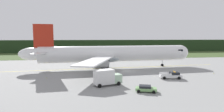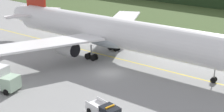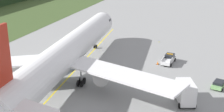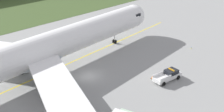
% 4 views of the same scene
% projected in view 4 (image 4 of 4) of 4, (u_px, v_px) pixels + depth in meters
% --- Properties ---
extents(ground, '(320.00, 320.00, 0.00)m').
position_uv_depth(ground, '(88.00, 76.00, 51.59)').
color(ground, gray).
extents(taxiway_centerline_main, '(79.14, 6.41, 0.01)m').
position_uv_depth(taxiway_centerline_main, '(51.00, 71.00, 53.35)').
color(taxiway_centerline_main, yellow).
rests_on(taxiway_centerline_main, ground).
extents(airliner, '(59.98, 44.87, 15.08)m').
position_uv_depth(airliner, '(46.00, 49.00, 50.84)').
color(airliner, white).
rests_on(airliner, ground).
extents(ops_pickup_truck, '(5.85, 2.83, 1.94)m').
position_uv_depth(ops_pickup_truck, '(168.00, 75.00, 50.02)').
color(ops_pickup_truck, silver).
rests_on(ops_pickup_truck, ground).
extents(apron_cone, '(0.62, 0.62, 0.78)m').
position_uv_depth(apron_cone, '(153.00, 77.00, 50.56)').
color(apron_cone, black).
rests_on(apron_cone, ground).
extents(taxiway_edge_light_east, '(0.12, 0.12, 0.47)m').
position_uv_depth(taxiway_edge_light_east, '(191.00, 48.00, 62.96)').
color(taxiway_edge_light_east, yellow).
rests_on(taxiway_edge_light_east, ground).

